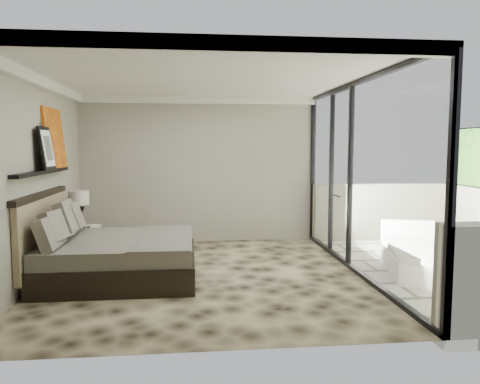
{
  "coord_description": "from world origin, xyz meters",
  "views": [
    {
      "loc": [
        -0.18,
        -6.57,
        1.85
      ],
      "look_at": [
        0.58,
        0.4,
        1.17
      ],
      "focal_mm": 35.0,
      "sensor_mm": 36.0,
      "label": 1
    }
  ],
  "objects": [
    {
      "name": "floor",
      "position": [
        0.0,
        0.0,
        0.0
      ],
      "size": [
        5.0,
        5.0,
        0.0
      ],
      "primitive_type": "plane",
      "color": "black",
      "rests_on": "ground"
    },
    {
      "name": "ceiling",
      "position": [
        0.0,
        0.0,
        2.79
      ],
      "size": [
        4.5,
        5.0,
        0.02
      ],
      "primitive_type": "cube",
      "color": "silver",
      "rests_on": "back_wall"
    },
    {
      "name": "back_wall",
      "position": [
        0.0,
        2.49,
        1.4
      ],
      "size": [
        4.5,
        0.02,
        2.8
      ],
      "primitive_type": "cube",
      "color": "gray",
      "rests_on": "floor"
    },
    {
      "name": "left_wall",
      "position": [
        -2.24,
        0.0,
        1.4
      ],
      "size": [
        0.02,
        5.0,
        2.8
      ],
      "primitive_type": "cube",
      "color": "gray",
      "rests_on": "floor"
    },
    {
      "name": "glass_wall",
      "position": [
        2.25,
        0.0,
        1.4
      ],
      "size": [
        0.08,
        5.0,
        2.8
      ],
      "primitive_type": "cube",
      "color": "white",
      "rests_on": "floor"
    },
    {
      "name": "terrace_slab",
      "position": [
        3.75,
        0.0,
        -0.06
      ],
      "size": [
        3.0,
        5.0,
        0.12
      ],
      "primitive_type": "cube",
      "color": "#BDB3A1",
      "rests_on": "ground"
    },
    {
      "name": "picture_ledge",
      "position": [
        -2.18,
        0.1,
        1.5
      ],
      "size": [
        0.12,
        2.2,
        0.05
      ],
      "primitive_type": "cube",
      "color": "black",
      "rests_on": "left_wall"
    },
    {
      "name": "bed",
      "position": [
        -1.26,
        0.03,
        0.34
      ],
      "size": [
        2.12,
        2.05,
        1.17
      ],
      "color": "black",
      "rests_on": "floor"
    },
    {
      "name": "nightstand",
      "position": [
        -1.97,
        1.3,
        0.28
      ],
      "size": [
        0.65,
        0.65,
        0.56
      ],
      "primitive_type": "cube",
      "rotation": [
        0.0,
        0.0,
        -0.2
      ],
      "color": "black",
      "rests_on": "floor"
    },
    {
      "name": "table_lamp",
      "position": [
        -1.99,
        1.27,
        0.91
      ],
      "size": [
        0.33,
        0.33,
        0.61
      ],
      "color": "black",
      "rests_on": "nightstand"
    },
    {
      "name": "abstract_canvas",
      "position": [
        -2.19,
        0.75,
        1.97
      ],
      "size": [
        0.13,
        0.9,
        0.9
      ],
      "primitive_type": "cube",
      "rotation": [
        0.0,
        -0.1,
        0.0
      ],
      "color": "#A4160E",
      "rests_on": "picture_ledge"
    },
    {
      "name": "framed_print",
      "position": [
        -2.14,
        0.16,
        1.82
      ],
      "size": [
        0.11,
        0.5,
        0.6
      ],
      "primitive_type": "cube",
      "rotation": [
        0.0,
        -0.14,
        0.0
      ],
      "color": "black",
      "rests_on": "picture_ledge"
    },
    {
      "name": "ottoman",
      "position": [
        4.35,
        0.7,
        0.25
      ],
      "size": [
        0.58,
        0.58,
        0.51
      ],
      "primitive_type": "cube",
      "rotation": [
        0.0,
        0.0,
        -0.15
      ],
      "color": "silver",
      "rests_on": "terrace_slab"
    },
    {
      "name": "lounger",
      "position": [
        3.18,
        -0.05,
        0.2
      ],
      "size": [
        1.22,
        1.81,
        0.65
      ],
      "rotation": [
        0.0,
        0.0,
        -0.26
      ],
      "color": "white",
      "rests_on": "terrace_slab"
    }
  ]
}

